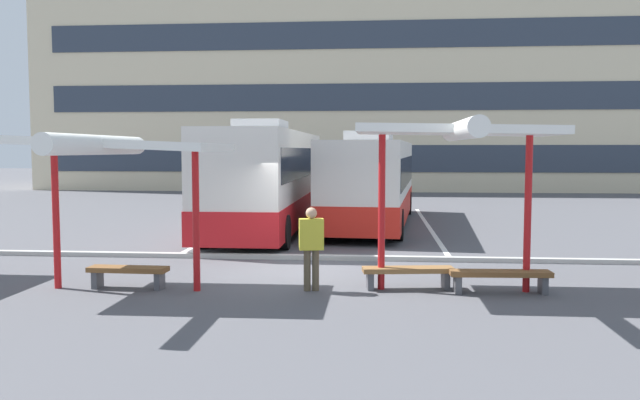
{
  "coord_description": "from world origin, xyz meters",
  "views": [
    {
      "loc": [
        1.69,
        -15.24,
        2.83
      ],
      "look_at": [
        0.08,
        3.2,
        1.39
      ],
      "focal_mm": 36.26,
      "sensor_mm": 36.0,
      "label": 1
    }
  ],
  "objects_px": {
    "coach_bus_0": "(269,180)",
    "bench_2": "(408,273)",
    "bench_3": "(500,276)",
    "coach_bus_1": "(372,183)",
    "bench_1": "(128,272)",
    "waiting_passenger_0": "(311,243)",
    "waiting_shelter_1": "(118,148)",
    "waiting_shelter_2": "(457,135)"
  },
  "relations": [
    {
      "from": "waiting_shelter_1",
      "to": "bench_2",
      "type": "relative_size",
      "value": 2.41
    },
    {
      "from": "bench_3",
      "to": "coach_bus_1",
      "type": "bearing_deg",
      "value": 102.68
    },
    {
      "from": "bench_2",
      "to": "waiting_passenger_0",
      "type": "relative_size",
      "value": 1.12
    },
    {
      "from": "coach_bus_0",
      "to": "waiting_shelter_1",
      "type": "relative_size",
      "value": 2.7
    },
    {
      "from": "coach_bus_1",
      "to": "waiting_shelter_2",
      "type": "relative_size",
      "value": 2.79
    },
    {
      "from": "bench_2",
      "to": "coach_bus_0",
      "type": "bearing_deg",
      "value": 115.14
    },
    {
      "from": "coach_bus_0",
      "to": "bench_3",
      "type": "height_order",
      "value": "coach_bus_0"
    },
    {
      "from": "coach_bus_0",
      "to": "bench_2",
      "type": "bearing_deg",
      "value": -64.86
    },
    {
      "from": "waiting_shelter_1",
      "to": "waiting_passenger_0",
      "type": "relative_size",
      "value": 2.7
    },
    {
      "from": "bench_3",
      "to": "waiting_passenger_0",
      "type": "distance_m",
      "value": 3.8
    },
    {
      "from": "coach_bus_0",
      "to": "bench_1",
      "type": "distance_m",
      "value": 10.08
    },
    {
      "from": "waiting_shelter_1",
      "to": "waiting_passenger_0",
      "type": "distance_m",
      "value": 4.23
    },
    {
      "from": "coach_bus_1",
      "to": "bench_3",
      "type": "distance_m",
      "value": 11.9
    },
    {
      "from": "waiting_shelter_2",
      "to": "waiting_shelter_1",
      "type": "bearing_deg",
      "value": -175.64
    },
    {
      "from": "bench_1",
      "to": "coach_bus_0",
      "type": "bearing_deg",
      "value": 82.79
    },
    {
      "from": "waiting_shelter_1",
      "to": "coach_bus_1",
      "type": "bearing_deg",
      "value": 67.99
    },
    {
      "from": "coach_bus_1",
      "to": "waiting_shelter_1",
      "type": "distance_m",
      "value": 13.12
    },
    {
      "from": "coach_bus_1",
      "to": "waiting_passenger_0",
      "type": "relative_size",
      "value": 7.01
    },
    {
      "from": "coach_bus_1",
      "to": "bench_3",
      "type": "relative_size",
      "value": 5.93
    },
    {
      "from": "coach_bus_1",
      "to": "waiting_shelter_1",
      "type": "bearing_deg",
      "value": -112.01
    },
    {
      "from": "bench_2",
      "to": "bench_3",
      "type": "distance_m",
      "value": 1.81
    },
    {
      "from": "bench_3",
      "to": "waiting_passenger_0",
      "type": "relative_size",
      "value": 1.18
    },
    {
      "from": "waiting_passenger_0",
      "to": "coach_bus_1",
      "type": "bearing_deg",
      "value": 84.38
    },
    {
      "from": "waiting_shelter_2",
      "to": "bench_1",
      "type": "bearing_deg",
      "value": -178.65
    },
    {
      "from": "waiting_shelter_1",
      "to": "bench_1",
      "type": "xyz_separation_m",
      "value": [
        0.0,
        0.35,
        -2.54
      ]
    },
    {
      "from": "waiting_shelter_1",
      "to": "bench_1",
      "type": "distance_m",
      "value": 2.56
    },
    {
      "from": "waiting_shelter_1",
      "to": "bench_2",
      "type": "distance_m",
      "value": 6.28
    },
    {
      "from": "coach_bus_0",
      "to": "coach_bus_1",
      "type": "distance_m",
      "value": 4.09
    },
    {
      "from": "coach_bus_0",
      "to": "waiting_shelter_2",
      "type": "bearing_deg",
      "value": -61.29
    },
    {
      "from": "bench_2",
      "to": "bench_1",
      "type": "bearing_deg",
      "value": -175.53
    },
    {
      "from": "bench_1",
      "to": "waiting_shelter_1",
      "type": "bearing_deg",
      "value": -90.0
    },
    {
      "from": "coach_bus_0",
      "to": "bench_3",
      "type": "bearing_deg",
      "value": -57.21
    },
    {
      "from": "coach_bus_0",
      "to": "bench_2",
      "type": "xyz_separation_m",
      "value": [
        4.44,
        -9.46,
        -1.41
      ]
    },
    {
      "from": "bench_1",
      "to": "bench_3",
      "type": "xyz_separation_m",
      "value": [
        7.49,
        0.22,
        0.01
      ]
    },
    {
      "from": "waiting_shelter_2",
      "to": "waiting_passenger_0",
      "type": "relative_size",
      "value": 2.51
    },
    {
      "from": "waiting_passenger_0",
      "to": "bench_2",
      "type": "bearing_deg",
      "value": 9.29
    },
    {
      "from": "coach_bus_0",
      "to": "waiting_shelter_1",
      "type": "height_order",
      "value": "coach_bus_0"
    },
    {
      "from": "coach_bus_0",
      "to": "waiting_passenger_0",
      "type": "xyz_separation_m",
      "value": [
        2.5,
        -9.78,
        -0.78
      ]
    },
    {
      "from": "waiting_shelter_1",
      "to": "bench_1",
      "type": "relative_size",
      "value": 2.78
    },
    {
      "from": "coach_bus_0",
      "to": "bench_3",
      "type": "relative_size",
      "value": 6.16
    },
    {
      "from": "coach_bus_0",
      "to": "bench_3",
      "type": "distance_m",
      "value": 11.61
    },
    {
      "from": "waiting_shelter_1",
      "to": "bench_3",
      "type": "height_order",
      "value": "waiting_shelter_1"
    }
  ]
}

